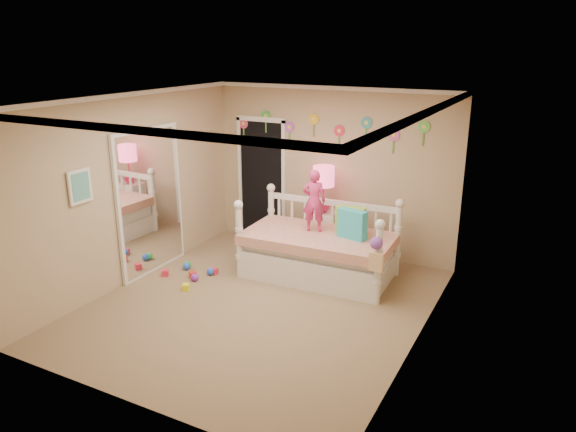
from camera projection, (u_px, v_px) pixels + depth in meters
The scene contains 18 objects.
floor at pixel (260, 306), 6.95m from camera, with size 4.00×4.50×0.01m, color #7F684C.
ceiling at pixel (256, 99), 6.16m from camera, with size 4.00×4.50×0.01m, color white.
back_wall at pixel (331, 171), 8.46m from camera, with size 4.00×0.01×2.60m, color tan.
left_wall at pixel (132, 189), 7.43m from camera, with size 0.01×4.50×2.60m, color tan.
right_wall at pixel (423, 234), 5.68m from camera, with size 0.01×4.50×2.60m, color tan.
crown_molding at pixel (256, 102), 6.17m from camera, with size 4.00×4.50×0.06m, color white, non-canonical shape.
daybed at pixel (319, 238), 7.67m from camera, with size 2.13×1.15×1.16m, color white, non-canonical shape.
pillow_turquoise at pixel (352, 224), 7.41m from camera, with size 0.40×0.14×0.40m, color #26AFC2.
pillow_lime at pixel (350, 220), 7.61m from camera, with size 0.41×0.15×0.38m, color #9AD240.
child at pixel (314, 201), 7.63m from camera, with size 0.33×0.21×0.90m, color #DD3277.
nightstand at pixel (322, 234), 8.46m from camera, with size 0.43×0.33×0.72m, color white.
table_lamp at pixel (324, 182), 8.20m from camera, with size 0.33×0.33×0.72m.
closet_doorway at pixel (261, 179), 9.08m from camera, with size 0.90×0.04×2.07m, color black.
flower_decals at pixel (326, 130), 8.29m from camera, with size 3.40×0.02×0.50m, color #B2668C, non-canonical shape.
mirror_closet at pixel (150, 201), 7.75m from camera, with size 0.07×1.30×2.10m, color white.
wall_picture at pixel (80, 186), 6.58m from camera, with size 0.05×0.34×0.42m, color white.
hanging_bag at pixel (375, 255), 6.72m from camera, with size 0.20×0.16×0.36m, color beige, non-canonical shape.
toy_scatter at pixel (191, 270), 7.89m from camera, with size 0.80×1.30×0.11m, color #996666, non-canonical shape.
Camera 1 is at (3.21, -5.40, 3.22)m, focal length 33.88 mm.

